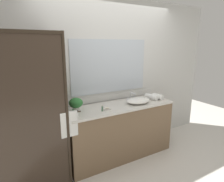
% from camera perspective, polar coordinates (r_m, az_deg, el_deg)
% --- Properties ---
extents(ground_plane, '(8.00, 8.00, 0.00)m').
position_cam_1_polar(ground_plane, '(3.50, 2.24, -18.34)').
color(ground_plane, silver).
extents(wall_back_with_mirror, '(4.40, 0.06, 2.60)m').
position_cam_1_polar(wall_back_with_mirror, '(3.31, -0.74, 4.12)').
color(wall_back_with_mirror, silver).
rests_on(wall_back_with_mirror, ground_plane).
extents(vanity_cabinet, '(1.80, 0.58, 0.90)m').
position_cam_1_polar(vanity_cabinet, '(3.29, 2.23, -11.58)').
color(vanity_cabinet, brown).
rests_on(vanity_cabinet, ground_plane).
extents(shower_enclosure, '(1.20, 0.59, 2.00)m').
position_cam_1_polar(shower_enclosure, '(2.48, -20.97, -6.91)').
color(shower_enclosure, '#2D2319').
rests_on(shower_enclosure, ground_plane).
extents(sink_basin, '(0.42, 0.31, 0.09)m').
position_cam_1_polar(sink_basin, '(3.23, 7.73, -2.79)').
color(sink_basin, white).
rests_on(sink_basin, vanity_cabinet).
extents(faucet, '(0.17, 0.16, 0.15)m').
position_cam_1_polar(faucet, '(3.38, 5.73, -1.89)').
color(faucet, silver).
rests_on(faucet, vanity_cabinet).
extents(potted_plant, '(0.20, 0.20, 0.20)m').
position_cam_1_polar(potted_plant, '(2.84, -10.62, -3.67)').
color(potted_plant, beige).
rests_on(potted_plant, vanity_cabinet).
extents(soap_dish, '(0.10, 0.07, 0.04)m').
position_cam_1_polar(soap_dish, '(2.90, -1.45, -5.20)').
color(soap_dish, silver).
rests_on(soap_dish, vanity_cabinet).
extents(amenity_bottle_conditioner, '(0.03, 0.03, 0.09)m').
position_cam_1_polar(amenity_bottle_conditioner, '(2.72, -11.40, -6.15)').
color(amenity_bottle_conditioner, '#4C7056').
rests_on(amenity_bottle_conditioner, vanity_cabinet).
extents(amenity_bottle_lotion, '(0.03, 0.03, 0.09)m').
position_cam_1_polar(amenity_bottle_lotion, '(2.82, -2.87, -5.14)').
color(amenity_bottle_lotion, '#4C7056').
rests_on(amenity_bottle_lotion, vanity_cabinet).
extents(amenity_bottle_shampoo, '(0.03, 0.03, 0.09)m').
position_cam_1_polar(amenity_bottle_shampoo, '(2.64, -10.19, -6.68)').
color(amenity_bottle_shampoo, white).
rests_on(amenity_bottle_shampoo, vanity_cabinet).
extents(rolled_towel_near_edge, '(0.12, 0.20, 0.10)m').
position_cam_1_polar(rolled_towel_near_edge, '(3.52, 13.34, -1.60)').
color(rolled_towel_near_edge, white).
rests_on(rolled_towel_near_edge, vanity_cabinet).
extents(rolled_towel_middle, '(0.14, 0.25, 0.09)m').
position_cam_1_polar(rolled_towel_middle, '(3.47, 11.58, -1.72)').
color(rolled_towel_middle, white).
rests_on(rolled_towel_middle, vanity_cabinet).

